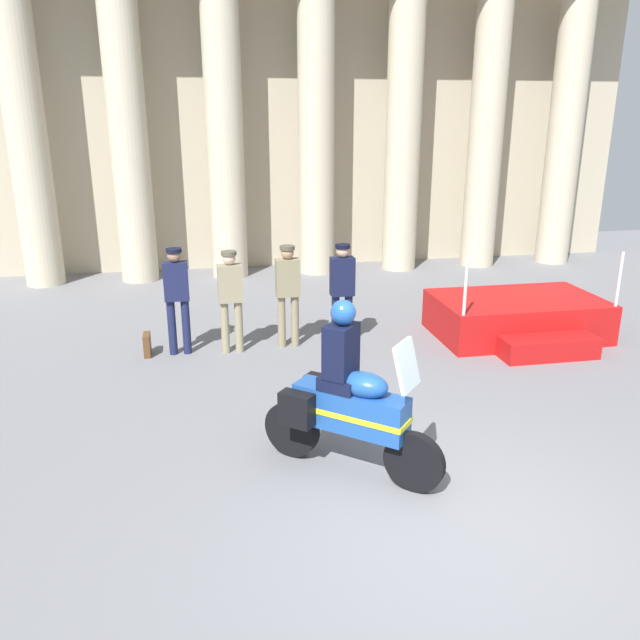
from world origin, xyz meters
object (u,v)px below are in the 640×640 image
officer_in_row_0 (177,293)px  officer_in_row_1 (231,294)px  reviewing_stand (518,318)px  briefcase_on_ground (147,345)px  officer_in_row_2 (288,288)px  motorcycle_with_rider (345,402)px  officer_in_row_3 (342,286)px

officer_in_row_0 → officer_in_row_1: officer_in_row_0 is taller
reviewing_stand → briefcase_on_ground: (-6.21, 0.25, -0.15)m
officer_in_row_0 → officer_in_row_2: 1.75m
officer_in_row_2 → briefcase_on_ground: bearing=-1.6°
officer_in_row_0 → briefcase_on_ground: (-0.52, 0.01, -0.83)m
officer_in_row_2 → officer_in_row_0: bearing=-1.2°
reviewing_stand → motorcycle_with_rider: size_ratio=1.47×
reviewing_stand → officer_in_row_3: bearing=176.3°
officer_in_row_0 → motorcycle_with_rider: bearing=112.8°
officer_in_row_3 → motorcycle_with_rider: 3.97m
officer_in_row_0 → motorcycle_with_rider: 4.31m
officer_in_row_1 → officer_in_row_2: bearing=-175.1°
motorcycle_with_rider → officer_in_row_0: bearing=155.0°
officer_in_row_2 → officer_in_row_3: officer_in_row_3 is taller
reviewing_stand → officer_in_row_1: size_ratio=1.69×
reviewing_stand → officer_in_row_1: officer_in_row_1 is taller
officer_in_row_1 → officer_in_row_2: size_ratio=0.98×
officer_in_row_2 → motorcycle_with_rider: (0.04, -3.93, -0.20)m
officer_in_row_2 → motorcycle_with_rider: 3.94m
officer_in_row_1 → briefcase_on_ground: (-1.34, 0.10, -0.80)m
reviewing_stand → briefcase_on_ground: size_ratio=7.76×
reviewing_stand → officer_in_row_3: 3.14m
officer_in_row_2 → motorcycle_with_rider: bearing=88.9°
officer_in_row_2 → briefcase_on_ground: officer_in_row_2 is taller
officer_in_row_0 → officer_in_row_1: 0.83m
officer_in_row_1 → officer_in_row_2: officer_in_row_2 is taller
officer_in_row_2 → officer_in_row_3: size_ratio=1.00×
reviewing_stand → motorcycle_with_rider: motorcycle_with_rider is taller
officer_in_row_0 → officer_in_row_1: (0.83, -0.09, -0.03)m
officer_in_row_3 → officer_in_row_2: bearing=-5.5°
officer_in_row_0 → officer_in_row_2: bearing=178.8°
officer_in_row_0 → officer_in_row_3: officer_in_row_0 is taller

